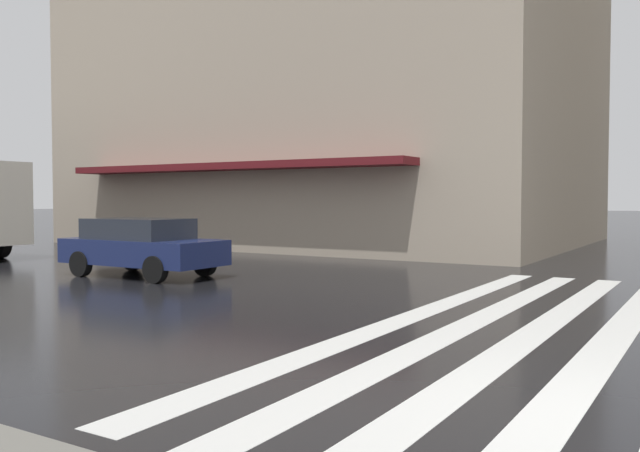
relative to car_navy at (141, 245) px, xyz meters
The scene contains 4 objects.
ground_plane 12.65m from the car_navy, 115.81° to the right, with size 220.00×220.00×0.00m, color black.
zebra_crossing 10.52m from the car_navy, 98.22° to the right, with size 13.00×5.50×0.01m.
haussmann_block_mid 17.45m from the car_navy, 10.33° to the left, with size 16.81×20.03×19.61m.
car_navy is the anchor object (origin of this frame).
Camera 1 is at (-6.04, -0.78, 1.88)m, focal length 37.42 mm.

